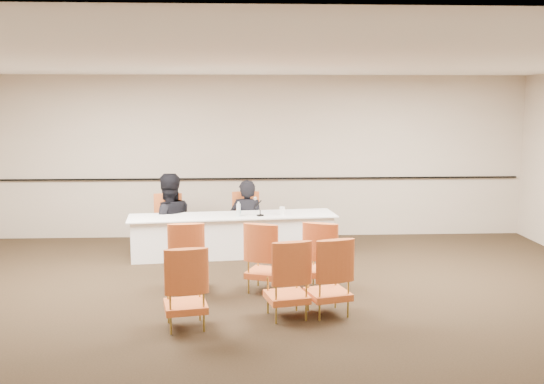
{
  "coord_description": "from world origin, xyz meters",
  "views": [
    {
      "loc": [
        -0.3,
        -7.22,
        2.5
      ],
      "look_at": [
        0.19,
        2.6,
        1.04
      ],
      "focal_mm": 40.0,
      "sensor_mm": 36.0,
      "label": 1
    }
  ],
  "objects_px": {
    "panelist_second_chair": "(168,223)",
    "coffee_cup": "(282,211)",
    "panel_table": "(233,235)",
    "aud_chair_front_right": "(323,255)",
    "panelist_main_chair": "(247,220)",
    "aud_chair_front_mid": "(266,256)",
    "aud_chair_back_mid": "(287,278)",
    "panelist_second": "(168,227)",
    "water_bottle": "(238,209)",
    "aud_chair_back_left": "(185,286)",
    "panelist_main": "(247,227)",
    "drinking_glass": "(238,213)",
    "aud_chair_back_right": "(328,275)",
    "aud_chair_front_left": "(186,256)",
    "microphone": "(260,207)"
  },
  "relations": [
    {
      "from": "coffee_cup",
      "to": "aud_chair_back_left",
      "type": "distance_m",
      "value": 3.44
    },
    {
      "from": "panelist_main",
      "to": "water_bottle",
      "type": "relative_size",
      "value": 7.1
    },
    {
      "from": "panelist_second_chair",
      "to": "drinking_glass",
      "type": "height_order",
      "value": "panelist_second_chair"
    },
    {
      "from": "panelist_second_chair",
      "to": "aud_chair_back_mid",
      "type": "distance_m",
      "value": 3.79
    },
    {
      "from": "panelist_main",
      "to": "drinking_glass",
      "type": "height_order",
      "value": "panelist_main"
    },
    {
      "from": "panel_table",
      "to": "water_bottle",
      "type": "distance_m",
      "value": 0.47
    },
    {
      "from": "water_bottle",
      "to": "aud_chair_back_left",
      "type": "xyz_separation_m",
      "value": [
        -0.58,
        -3.14,
        -0.32
      ]
    },
    {
      "from": "water_bottle",
      "to": "aud_chair_front_mid",
      "type": "distance_m",
      "value": 1.92
    },
    {
      "from": "panelist_main",
      "to": "aud_chair_front_mid",
      "type": "distance_m",
      "value": 2.51
    },
    {
      "from": "panelist_second_chair",
      "to": "aud_chair_back_right",
      "type": "distance_m",
      "value": 3.98
    },
    {
      "from": "panelist_main_chair",
      "to": "panelist_second",
      "type": "xyz_separation_m",
      "value": [
        -1.34,
        -0.15,
        -0.08
      ]
    },
    {
      "from": "water_bottle",
      "to": "aud_chair_back_left",
      "type": "distance_m",
      "value": 3.21
    },
    {
      "from": "drinking_glass",
      "to": "aud_chair_front_left",
      "type": "height_order",
      "value": "aud_chair_front_left"
    },
    {
      "from": "panel_table",
      "to": "aud_chair_front_right",
      "type": "relative_size",
      "value": 3.55
    },
    {
      "from": "panel_table",
      "to": "aud_chair_back_left",
      "type": "xyz_separation_m",
      "value": [
        -0.48,
        -3.23,
        0.14
      ]
    },
    {
      "from": "panelist_second_chair",
      "to": "coffee_cup",
      "type": "height_order",
      "value": "panelist_second_chair"
    },
    {
      "from": "microphone",
      "to": "aud_chair_back_right",
      "type": "distance_m",
      "value": 2.89
    },
    {
      "from": "coffee_cup",
      "to": "aud_chair_front_right",
      "type": "distance_m",
      "value": 1.94
    },
    {
      "from": "microphone",
      "to": "panelist_second_chair",
      "type": "bearing_deg",
      "value": 132.98
    },
    {
      "from": "aud_chair_front_mid",
      "to": "aud_chair_back_right",
      "type": "relative_size",
      "value": 1.0
    },
    {
      "from": "panelist_main_chair",
      "to": "drinking_glass",
      "type": "height_order",
      "value": "panelist_main_chair"
    },
    {
      "from": "panel_table",
      "to": "panelist_second",
      "type": "height_order",
      "value": "panelist_second"
    },
    {
      "from": "water_bottle",
      "to": "coffee_cup",
      "type": "xyz_separation_m",
      "value": [
        0.71,
        0.04,
        -0.05
      ]
    },
    {
      "from": "panelist_second",
      "to": "aud_chair_front_right",
      "type": "height_order",
      "value": "panelist_second"
    },
    {
      "from": "panelist_second_chair",
      "to": "aud_chair_back_right",
      "type": "xyz_separation_m",
      "value": [
        2.27,
        -3.27,
        0.0
      ]
    },
    {
      "from": "panelist_main",
      "to": "panelist_main_chair",
      "type": "height_order",
      "value": "panelist_main"
    },
    {
      "from": "panelist_main_chair",
      "to": "panelist_second_chair",
      "type": "xyz_separation_m",
      "value": [
        -1.34,
        -0.15,
        0.0
      ]
    },
    {
      "from": "panelist_second_chair",
      "to": "microphone",
      "type": "relative_size",
      "value": 3.15
    },
    {
      "from": "water_bottle",
      "to": "aud_chair_back_mid",
      "type": "height_order",
      "value": "aud_chair_back_mid"
    },
    {
      "from": "aud_chair_front_right",
      "to": "aud_chair_back_mid",
      "type": "distance_m",
      "value": 1.18
    },
    {
      "from": "aud_chair_front_mid",
      "to": "aud_chair_back_left",
      "type": "xyz_separation_m",
      "value": [
        -0.95,
        -1.28,
        0.0
      ]
    },
    {
      "from": "microphone",
      "to": "aud_chair_front_right",
      "type": "xyz_separation_m",
      "value": [
        0.79,
        -1.82,
        -0.35
      ]
    },
    {
      "from": "microphone",
      "to": "aud_chair_front_mid",
      "type": "relative_size",
      "value": 0.32
    },
    {
      "from": "aud_chair_front_right",
      "to": "aud_chair_back_right",
      "type": "distance_m",
      "value": 0.96
    },
    {
      "from": "water_bottle",
      "to": "aud_chair_back_right",
      "type": "xyz_separation_m",
      "value": [
        1.07,
        -2.79,
        -0.32
      ]
    },
    {
      "from": "coffee_cup",
      "to": "aud_chair_front_left",
      "type": "bearing_deg",
      "value": -127.64
    },
    {
      "from": "aud_chair_back_left",
      "to": "aud_chair_back_right",
      "type": "distance_m",
      "value": 1.69
    },
    {
      "from": "water_bottle",
      "to": "panel_table",
      "type": "bearing_deg",
      "value": 137.39
    },
    {
      "from": "aud_chair_front_mid",
      "to": "aud_chair_back_mid",
      "type": "distance_m",
      "value": 1.03
    },
    {
      "from": "drinking_glass",
      "to": "aud_chair_front_right",
      "type": "relative_size",
      "value": 0.11
    },
    {
      "from": "microphone",
      "to": "water_bottle",
      "type": "relative_size",
      "value": 1.29
    },
    {
      "from": "panel_table",
      "to": "coffee_cup",
      "type": "height_order",
      "value": "coffee_cup"
    },
    {
      "from": "aud_chair_front_right",
      "to": "aud_chair_back_mid",
      "type": "bearing_deg",
      "value": -98.21
    },
    {
      "from": "aud_chair_back_right",
      "to": "drinking_glass",
      "type": "bearing_deg",
      "value": 96.18
    },
    {
      "from": "panelist_main",
      "to": "microphone",
      "type": "distance_m",
      "value": 0.83
    },
    {
      "from": "drinking_glass",
      "to": "aud_chair_back_right",
      "type": "xyz_separation_m",
      "value": [
        1.07,
        -2.75,
        -0.25
      ]
    },
    {
      "from": "panel_table",
      "to": "aud_chair_back_left",
      "type": "relative_size",
      "value": 3.55
    },
    {
      "from": "coffee_cup",
      "to": "aud_chair_front_left",
      "type": "distance_m",
      "value": 2.31
    },
    {
      "from": "panel_table",
      "to": "aud_chair_back_mid",
      "type": "height_order",
      "value": "aud_chair_back_mid"
    },
    {
      "from": "drinking_glass",
      "to": "aud_chair_front_mid",
      "type": "relative_size",
      "value": 0.11
    }
  ]
}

